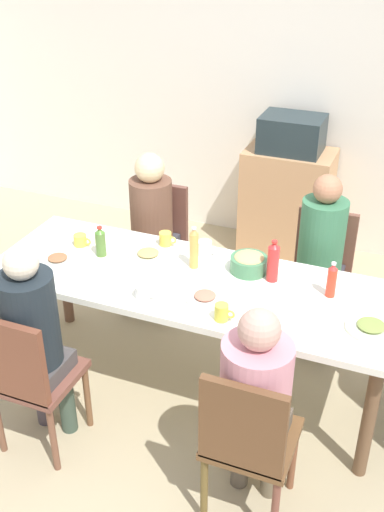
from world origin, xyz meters
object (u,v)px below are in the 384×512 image
(plate_2, at_px, (205,297))
(bowl_0, at_px, (249,263))
(cup_3, at_px, (143,292))
(plate_0, at_px, (371,327))
(side_cabinet, at_px, (286,203))
(cup_1, at_px, (222,312))
(chair_4, at_px, (320,271))
(bottle_2, at_px, (194,248))
(person_3, at_px, (33,332))
(bottle_1, at_px, (273,262))
(person_4, at_px, (320,250))
(chair_2, at_px, (157,239))
(dining_table, at_px, (192,291))
(cup_4, at_px, (205,248))
(cup_0, at_px, (81,240))
(person_2, at_px, (151,220))
(cup_2, at_px, (166,239))
(chair_5, at_px, (248,439))
(plate_3, at_px, (58,259))
(bottle_3, at_px, (332,280))
(bottle_0, at_px, (101,242))
(chair_3, at_px, (28,375))
(plate_1, at_px, (148,255))
(person_5, at_px, (256,395))
(microwave, at_px, (292,134))

(plate_2, distance_m, bowl_0, 0.39)
(cup_3, bearing_deg, bowl_0, 47.01)
(plate_0, bearing_deg, plate_2, -176.17)
(cup_3, bearing_deg, side_cabinet, 83.01)
(cup_1, bearing_deg, plate_2, 135.92)
(chair_4, xyz_separation_m, bottle_2, (-0.62, -0.65, 0.37))
(person_3, relative_size, bottle_1, 4.89)
(person_4, distance_m, cup_1, 1.04)
(chair_4, xyz_separation_m, cup_1, (-0.30, -1.08, 0.30))
(chair_2, bearing_deg, cup_3, -68.68)
(dining_table, relative_size, person_4, 1.93)
(plate_2, bearing_deg, cup_4, 110.92)
(cup_1, bearing_deg, cup_0, 158.77)
(person_3, xyz_separation_m, plate_0, (1.57, 0.59, 0.06))
(person_2, relative_size, person_3, 0.98)
(person_2, bearing_deg, plate_2, -49.77)
(plate_0, height_order, cup_1, cup_1)
(person_2, xyz_separation_m, side_cabinet, (0.67, 1.17, -0.26))
(person_4, xyz_separation_m, cup_3, (-0.75, -0.96, 0.09))
(person_2, height_order, cup_2, person_2)
(chair_5, bearing_deg, plate_3, 154.12)
(chair_5, relative_size, side_cabinet, 1.00)
(chair_4, xyz_separation_m, bottle_3, (0.16, -0.66, 0.35))
(cup_0, bearing_deg, bottle_0, -18.55)
(bottle_0, height_order, bottle_3, bottle_3)
(chair_3, distance_m, cup_2, 1.17)
(person_2, bearing_deg, plate_0, -26.84)
(cup_4, xyz_separation_m, bottle_0, (-0.57, -0.24, 0.05))
(chair_3, relative_size, side_cabinet, 1.00)
(person_3, bearing_deg, plate_0, 20.42)
(bottle_2, bearing_deg, plate_1, 178.27)
(person_5, height_order, cup_3, person_5)
(chair_3, height_order, side_cabinet, same)
(bottle_3, height_order, side_cabinet, bottle_3)
(chair_4, relative_size, side_cabinet, 1.00)
(plate_3, bearing_deg, person_2, 74.59)
(dining_table, bearing_deg, person_5, -49.91)
(chair_2, relative_size, cup_0, 7.86)
(person_2, distance_m, bottle_2, 0.80)
(chair_2, xyz_separation_m, chair_5, (1.16, -1.57, 0.00))
(bottle_1, bearing_deg, bottle_2, -176.17)
(person_4, bearing_deg, plate_1, -149.00)
(person_4, bearing_deg, chair_5, -90.00)
(cup_3, bearing_deg, plate_1, 111.95)
(person_2, xyz_separation_m, plate_1, (0.25, -0.55, 0.07))
(plate_3, distance_m, cup_1, 1.10)
(person_3, distance_m, cup_4, 1.13)
(chair_2, xyz_separation_m, person_5, (1.16, -1.47, 0.18))
(dining_table, height_order, bottle_0, bottle_0)
(person_2, height_order, microwave, person_2)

